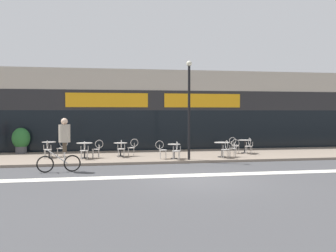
% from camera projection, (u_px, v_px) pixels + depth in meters
% --- Properties ---
extents(ground_plane, '(120.00, 120.00, 0.00)m').
position_uv_depth(ground_plane, '(199.00, 180.00, 13.93)').
color(ground_plane, '#424244').
extents(sidewalk_slab, '(40.00, 5.50, 0.12)m').
position_uv_depth(sidewalk_slab, '(164.00, 156.00, 21.05)').
color(sidewalk_slab, gray).
rests_on(sidewalk_slab, ground).
extents(storefront_facade, '(40.00, 4.06, 4.98)m').
position_uv_depth(storefront_facade, '(151.00, 111.00, 25.59)').
color(storefront_facade, '#B2A899').
rests_on(storefront_facade, ground).
extents(bike_lane_stripe, '(36.00, 0.70, 0.01)m').
position_uv_depth(bike_lane_stripe, '(192.00, 175.00, 14.99)').
color(bike_lane_stripe, silver).
rests_on(bike_lane_stripe, ground).
extents(bistro_table_0, '(0.70, 0.70, 0.78)m').
position_uv_depth(bistro_table_0, '(49.00, 146.00, 20.01)').
color(bistro_table_0, black).
rests_on(bistro_table_0, sidewalk_slab).
extents(bistro_table_1, '(0.78, 0.78, 0.77)m').
position_uv_depth(bistro_table_1, '(84.00, 147.00, 19.48)').
color(bistro_table_1, black).
rests_on(bistro_table_1, sidewalk_slab).
extents(bistro_table_2, '(0.69, 0.69, 0.71)m').
position_uv_depth(bistro_table_2, '(120.00, 147.00, 20.34)').
color(bistro_table_2, black).
rests_on(bistro_table_2, sidewalk_slab).
extents(bistro_table_3, '(0.63, 0.63, 0.72)m').
position_uv_depth(bistro_table_3, '(174.00, 148.00, 19.31)').
color(bistro_table_3, black).
rests_on(bistro_table_3, sidewalk_slab).
extents(bistro_table_4, '(0.79, 0.79, 0.76)m').
position_uv_depth(bistro_table_4, '(222.00, 146.00, 19.96)').
color(bistro_table_4, black).
rests_on(bistro_table_4, sidewalk_slab).
extents(bistro_table_5, '(0.72, 0.72, 0.74)m').
position_uv_depth(bistro_table_5, '(245.00, 144.00, 21.90)').
color(bistro_table_5, black).
rests_on(bistro_table_5, sidewalk_slab).
extents(cafe_chair_0_near, '(0.41, 0.58, 0.90)m').
position_uv_depth(cafe_chair_0_near, '(48.00, 148.00, 19.40)').
color(cafe_chair_0_near, '#B7B2AD').
rests_on(cafe_chair_0_near, sidewalk_slab).
extents(cafe_chair_0_side, '(0.60, 0.45, 0.90)m').
position_uv_depth(cafe_chair_0_side, '(62.00, 147.00, 20.14)').
color(cafe_chair_0_side, '#B7B2AD').
rests_on(cafe_chair_0_side, sidewalk_slab).
extents(cafe_chair_1_near, '(0.45, 0.60, 0.90)m').
position_uv_depth(cafe_chair_1_near, '(84.00, 149.00, 18.87)').
color(cafe_chair_1_near, '#B7B2AD').
rests_on(cafe_chair_1_near, sidewalk_slab).
extents(cafe_chair_1_side, '(0.59, 0.44, 0.90)m').
position_uv_depth(cafe_chair_1_side, '(97.00, 148.00, 19.61)').
color(cafe_chair_1_side, '#B7B2AD').
rests_on(cafe_chair_1_side, sidewalk_slab).
extents(cafe_chair_2_near, '(0.41, 0.58, 0.90)m').
position_uv_depth(cafe_chair_2_near, '(121.00, 147.00, 19.72)').
color(cafe_chair_2_near, '#B7B2AD').
rests_on(cafe_chair_2_near, sidewalk_slab).
extents(cafe_chair_2_side, '(0.59, 0.44, 0.90)m').
position_uv_depth(cafe_chair_2_side, '(133.00, 146.00, 20.44)').
color(cafe_chair_2_side, '#B7B2AD').
rests_on(cafe_chair_2_side, sidewalk_slab).
extents(cafe_chair_3_near, '(0.42, 0.58, 0.90)m').
position_uv_depth(cafe_chair_3_near, '(177.00, 149.00, 18.70)').
color(cafe_chair_3_near, '#B7B2AD').
rests_on(cafe_chair_3_near, sidewalk_slab).
extents(cafe_chair_3_side, '(0.60, 0.45, 0.90)m').
position_uv_depth(cafe_chair_3_side, '(161.00, 148.00, 19.21)').
color(cafe_chair_3_side, '#B7B2AD').
rests_on(cafe_chair_3_side, sidewalk_slab).
extents(cafe_chair_4_near, '(0.40, 0.58, 0.90)m').
position_uv_depth(cafe_chair_4_near, '(226.00, 148.00, 19.35)').
color(cafe_chair_4_near, '#B7B2AD').
rests_on(cafe_chair_4_near, sidewalk_slab).
extents(cafe_chair_4_side, '(0.59, 0.43, 0.90)m').
position_uv_depth(cafe_chair_4_side, '(234.00, 147.00, 20.07)').
color(cafe_chair_4_side, '#B7B2AD').
rests_on(cafe_chair_4_side, sidewalk_slab).
extents(cafe_chair_5_near, '(0.44, 0.59, 0.90)m').
position_uv_depth(cafe_chair_5_near, '(249.00, 145.00, 21.29)').
color(cafe_chair_5_near, '#B7B2AD').
rests_on(cafe_chair_5_near, sidewalk_slab).
extents(cafe_chair_5_side, '(0.59, 0.43, 0.90)m').
position_uv_depth(cafe_chair_5_side, '(234.00, 144.00, 21.78)').
color(cafe_chair_5_side, '#B7B2AD').
rests_on(cafe_chair_5_side, sidewalk_slab).
extents(planter_pot, '(0.98, 0.98, 1.42)m').
position_uv_depth(planter_pot, '(21.00, 140.00, 21.81)').
color(planter_pot, '#4C4C51').
rests_on(planter_pot, sidewalk_slab).
extents(lamp_post, '(0.26, 0.26, 4.75)m').
position_uv_depth(lamp_post, '(189.00, 102.00, 18.84)').
color(lamp_post, black).
rests_on(lamp_post, sidewalk_slab).
extents(cyclist_0, '(1.73, 0.56, 2.18)m').
position_uv_depth(cyclist_0, '(63.00, 140.00, 15.80)').
color(cyclist_0, black).
rests_on(cyclist_0, ground).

